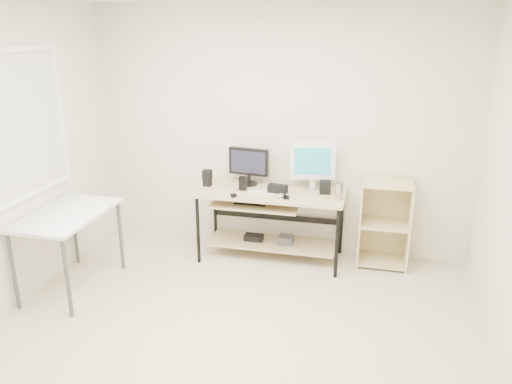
{
  "coord_description": "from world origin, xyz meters",
  "views": [
    {
      "loc": [
        0.98,
        -3.1,
        2.36
      ],
      "look_at": [
        -0.08,
        1.3,
        0.85
      ],
      "focal_mm": 35.0,
      "sensor_mm": 36.0,
      "label": 1
    }
  ],
  "objects_px": {
    "black_monitor": "(249,164)",
    "side_table": "(67,221)",
    "white_imac": "(313,162)",
    "desk": "(269,210)",
    "shelf_unit": "(384,222)",
    "audio_controller": "(243,183)"
  },
  "relations": [
    {
      "from": "shelf_unit",
      "to": "white_imac",
      "type": "height_order",
      "value": "white_imac"
    },
    {
      "from": "desk",
      "to": "white_imac",
      "type": "relative_size",
      "value": 3.03
    },
    {
      "from": "audio_controller",
      "to": "black_monitor",
      "type": "bearing_deg",
      "value": 96.19
    },
    {
      "from": "desk",
      "to": "side_table",
      "type": "distance_m",
      "value": 1.97
    },
    {
      "from": "desk",
      "to": "audio_controller",
      "type": "bearing_deg",
      "value": -171.09
    },
    {
      "from": "desk",
      "to": "shelf_unit",
      "type": "bearing_deg",
      "value": 7.77
    },
    {
      "from": "side_table",
      "to": "black_monitor",
      "type": "height_order",
      "value": "black_monitor"
    },
    {
      "from": "desk",
      "to": "side_table",
      "type": "bearing_deg",
      "value": -147.35
    },
    {
      "from": "shelf_unit",
      "to": "white_imac",
      "type": "distance_m",
      "value": 0.96
    },
    {
      "from": "shelf_unit",
      "to": "white_imac",
      "type": "bearing_deg",
      "value": 179.33
    },
    {
      "from": "white_imac",
      "to": "side_table",
      "type": "bearing_deg",
      "value": -159.74
    },
    {
      "from": "side_table",
      "to": "white_imac",
      "type": "height_order",
      "value": "white_imac"
    },
    {
      "from": "white_imac",
      "to": "audio_controller",
      "type": "height_order",
      "value": "white_imac"
    },
    {
      "from": "desk",
      "to": "side_table",
      "type": "xyz_separation_m",
      "value": [
        -1.65,
        -1.06,
        0.13
      ]
    },
    {
      "from": "black_monitor",
      "to": "shelf_unit",
      "type": "bearing_deg",
      "value": 6.9
    },
    {
      "from": "black_monitor",
      "to": "side_table",
      "type": "bearing_deg",
      "value": -132.33
    },
    {
      "from": "side_table",
      "to": "white_imac",
      "type": "bearing_deg",
      "value": 30.7
    },
    {
      "from": "shelf_unit",
      "to": "black_monitor",
      "type": "relative_size",
      "value": 2.06
    },
    {
      "from": "side_table",
      "to": "audio_controller",
      "type": "bearing_deg",
      "value": 36.3
    },
    {
      "from": "shelf_unit",
      "to": "white_imac",
      "type": "relative_size",
      "value": 1.82
    },
    {
      "from": "side_table",
      "to": "shelf_unit",
      "type": "distance_m",
      "value": 3.09
    },
    {
      "from": "desk",
      "to": "audio_controller",
      "type": "distance_m",
      "value": 0.39
    }
  ]
}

